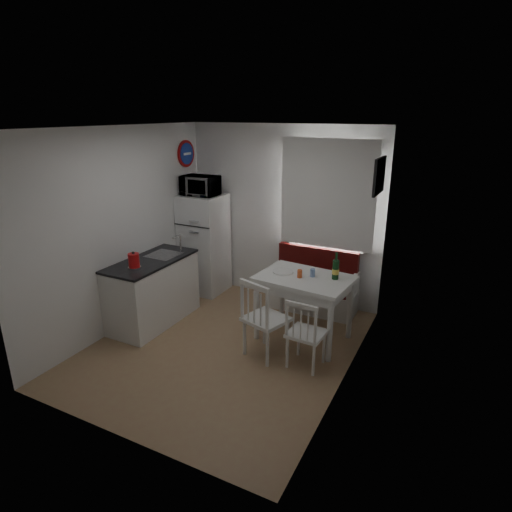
% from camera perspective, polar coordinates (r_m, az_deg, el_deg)
% --- Properties ---
extents(floor, '(3.00, 3.50, 0.02)m').
position_cam_1_polar(floor, '(5.42, -4.23, -11.90)').
color(floor, '#9E7554').
rests_on(floor, ground).
extents(ceiling, '(3.00, 3.50, 0.02)m').
position_cam_1_polar(ceiling, '(4.67, -5.02, 16.74)').
color(ceiling, white).
rests_on(ceiling, wall_back).
extents(wall_back, '(3.00, 0.02, 2.60)m').
position_cam_1_polar(wall_back, '(6.39, 3.58, 5.52)').
color(wall_back, white).
rests_on(wall_back, floor).
extents(wall_front, '(3.00, 0.02, 2.60)m').
position_cam_1_polar(wall_front, '(3.61, -19.18, -6.18)').
color(wall_front, white).
rests_on(wall_front, floor).
extents(wall_left, '(0.02, 3.50, 2.60)m').
position_cam_1_polar(wall_left, '(5.79, -17.43, 3.27)').
color(wall_left, white).
rests_on(wall_left, floor).
extents(wall_right, '(0.02, 3.50, 2.60)m').
position_cam_1_polar(wall_right, '(4.34, 12.63, -1.37)').
color(wall_right, white).
rests_on(wall_right, floor).
extents(window, '(1.22, 0.06, 1.47)m').
position_cam_1_polar(window, '(6.06, 9.67, 7.71)').
color(window, white).
rests_on(window, wall_back).
extents(curtain, '(1.35, 0.02, 1.50)m').
position_cam_1_polar(curtain, '(5.99, 9.49, 8.07)').
color(curtain, white).
rests_on(curtain, wall_back).
extents(kitchen_counter, '(0.62, 1.32, 1.16)m').
position_cam_1_polar(kitchen_counter, '(5.97, -13.53, -4.50)').
color(kitchen_counter, white).
rests_on(kitchen_counter, floor).
extents(wall_sign, '(0.03, 0.40, 0.40)m').
position_cam_1_polar(wall_sign, '(6.72, -9.25, 13.32)').
color(wall_sign, navy).
rests_on(wall_sign, wall_left).
extents(picture_frame, '(0.04, 0.52, 0.42)m').
position_cam_1_polar(picture_frame, '(5.21, 16.08, 10.22)').
color(picture_frame, black).
rests_on(picture_frame, wall_right).
extents(bench, '(1.25, 0.48, 0.89)m').
position_cam_1_polar(bench, '(6.29, 7.60, -4.49)').
color(bench, white).
rests_on(bench, floor).
extents(dining_table, '(1.19, 0.89, 0.84)m').
position_cam_1_polar(dining_table, '(5.30, 6.49, -3.73)').
color(dining_table, white).
rests_on(dining_table, floor).
extents(chair_left, '(0.57, 0.56, 0.52)m').
position_cam_1_polar(chair_left, '(4.88, 0.86, -7.50)').
color(chair_left, white).
rests_on(chair_left, floor).
extents(chair_right, '(0.41, 0.40, 0.45)m').
position_cam_1_polar(chair_right, '(4.76, 6.42, -9.48)').
color(chair_right, white).
rests_on(chair_right, floor).
extents(fridge, '(0.62, 0.62, 1.56)m').
position_cam_1_polar(fridge, '(6.78, -6.90, 1.62)').
color(fridge, white).
rests_on(fridge, floor).
extents(microwave, '(0.53, 0.36, 0.29)m').
position_cam_1_polar(microwave, '(6.53, -7.46, 9.29)').
color(microwave, white).
rests_on(microwave, fridge).
extents(kettle, '(0.16, 0.16, 0.22)m').
position_cam_1_polar(kettle, '(5.49, -15.98, -0.59)').
color(kettle, red).
rests_on(kettle, kitchen_counter).
extents(wine_bottle, '(0.08, 0.08, 0.33)m').
position_cam_1_polar(wine_bottle, '(5.19, 10.60, -1.31)').
color(wine_bottle, '#123918').
rests_on(wine_bottle, dining_table).
extents(drinking_glass_orange, '(0.06, 0.06, 0.10)m').
position_cam_1_polar(drinking_glass_orange, '(5.22, 5.84, -2.37)').
color(drinking_glass_orange, '#E05825').
rests_on(drinking_glass_orange, dining_table).
extents(drinking_glass_blue, '(0.06, 0.06, 0.10)m').
position_cam_1_polar(drinking_glass_blue, '(5.26, 7.56, -2.23)').
color(drinking_glass_blue, '#7B99D1').
rests_on(drinking_glass_blue, dining_table).
extents(plate, '(0.26, 0.26, 0.02)m').
position_cam_1_polar(plate, '(5.38, 3.61, -2.10)').
color(plate, white).
rests_on(plate, dining_table).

